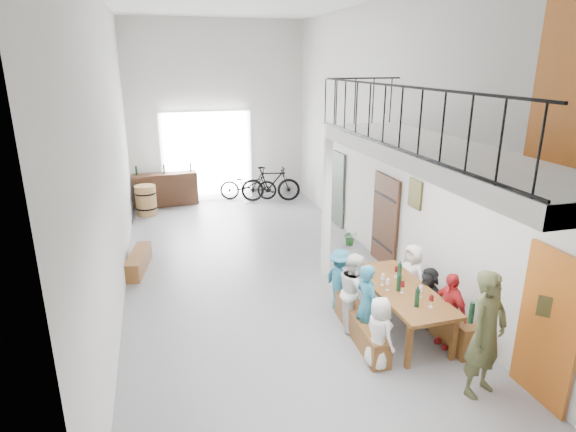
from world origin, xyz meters
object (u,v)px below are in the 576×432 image
object	(u,v)px
tasting_table	(401,293)
serving_counter	(166,189)
host_standing	(486,334)
oak_barrel	(146,200)
bicycle_near	(248,185)
bench_inner	(361,326)
side_bench	(138,261)

from	to	relation	value
tasting_table	serving_counter	bearing A→B (deg)	111.16
serving_counter	host_standing	distance (m)	10.93
tasting_table	host_standing	distance (m)	1.72
host_standing	oak_barrel	bearing A→B (deg)	94.92
serving_counter	bicycle_near	distance (m)	2.58
host_standing	bicycle_near	bearing A→B (deg)	76.67
bench_inner	side_bench	distance (m)	5.13
oak_barrel	bicycle_near	bearing A→B (deg)	14.34
serving_counter	host_standing	bearing A→B (deg)	-74.98
tasting_table	bench_inner	distance (m)	0.86
serving_counter	oak_barrel	bearing A→B (deg)	-129.49
serving_counter	side_bench	bearing A→B (deg)	-104.03
serving_counter	bicycle_near	xyz separation A→B (m)	(2.58, -0.05, -0.03)
oak_barrel	host_standing	size ratio (longest dim) A/B	0.49
tasting_table	serving_counter	world-z (taller)	serving_counter
tasting_table	oak_barrel	xyz separation A→B (m)	(-4.05, 7.71, -0.27)
tasting_table	serving_counter	size ratio (longest dim) A/B	1.15
tasting_table	bicycle_near	bearing A→B (deg)	95.06
tasting_table	host_standing	size ratio (longest dim) A/B	1.23
bench_inner	side_bench	xyz separation A→B (m)	(-3.51, 3.74, -0.01)
side_bench	serving_counter	bearing A→B (deg)	81.20
bench_inner	side_bench	bearing A→B (deg)	136.37
side_bench	host_standing	bearing A→B (deg)	-50.00
tasting_table	serving_counter	distance (m)	9.25
tasting_table	side_bench	world-z (taller)	tasting_table
tasting_table	host_standing	bearing A→B (deg)	-80.17
bench_inner	serving_counter	bearing A→B (deg)	110.99
bicycle_near	host_standing	bearing A→B (deg)	-158.50
bench_inner	tasting_table	bearing A→B (deg)	4.36
tasting_table	bicycle_near	world-z (taller)	bicycle_near
oak_barrel	bicycle_near	world-z (taller)	bicycle_near
side_bench	bicycle_near	world-z (taller)	bicycle_near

